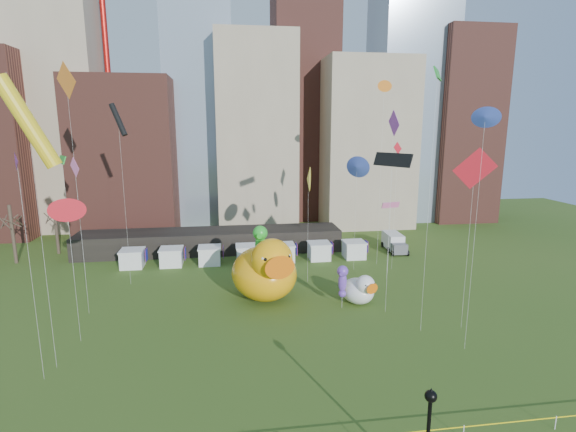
{
  "coord_description": "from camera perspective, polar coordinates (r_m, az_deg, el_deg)",
  "views": [
    {
      "loc": [
        -1.38,
        -20.72,
        18.08
      ],
      "look_at": [
        2.75,
        8.5,
        12.0
      ],
      "focal_mm": 27.0,
      "sensor_mm": 36.0,
      "label": 1
    }
  ],
  "objects": [
    {
      "name": "kite_4",
      "position": [
        49.35,
        2.7,
        4.88
      ],
      "size": [
        1.0,
        2.75,
        13.67
      ],
      "color": "silver",
      "rests_on": "ground"
    },
    {
      "name": "kite_7",
      "position": [
        33.81,
        -32.1,
        5.9
      ],
      "size": [
        0.62,
        1.18,
        16.49
      ],
      "color": "silver",
      "rests_on": "ground"
    },
    {
      "name": "kite_1",
      "position": [
        54.39,
        13.36,
        1.36
      ],
      "size": [
        2.37,
        0.79,
        9.08
      ],
      "color": "silver",
      "rests_on": "ground"
    },
    {
      "name": "small_duck",
      "position": [
        46.1,
        9.36,
        -9.55
      ],
      "size": [
        4.34,
        4.8,
        3.35
      ],
      "rotation": [
        0.0,
        0.0,
        0.38
      ],
      "color": "white",
      "rests_on": "ground"
    },
    {
      "name": "kite_6",
      "position": [
        57.24,
        12.56,
        16.17
      ],
      "size": [
        1.42,
        0.52,
        23.76
      ],
      "color": "silver",
      "rests_on": "ground"
    },
    {
      "name": "vendor_tents",
      "position": [
        59.26,
        -5.4,
        -5.06
      ],
      "size": [
        33.24,
        2.8,
        2.4
      ],
      "color": "white",
      "rests_on": "ground"
    },
    {
      "name": "seahorse_green",
      "position": [
        46.5,
        -3.64,
        -3.6
      ],
      "size": [
        1.8,
        2.13,
        7.81
      ],
      "rotation": [
        0.0,
        0.0,
        -0.16
      ],
      "color": "silver",
      "rests_on": "ground"
    },
    {
      "name": "kite_15",
      "position": [
        50.82,
        13.75,
        11.42
      ],
      "size": [
        0.16,
        2.94,
        19.98
      ],
      "color": "silver",
      "rests_on": "ground"
    },
    {
      "name": "seahorse_purple",
      "position": [
        44.2,
        7.23,
        -8.2
      ],
      "size": [
        1.47,
        1.64,
        4.54
      ],
      "rotation": [
        0.0,
        0.0,
        -0.4
      ],
      "color": "silver",
      "rests_on": "ground"
    },
    {
      "name": "kite_0",
      "position": [
        40.32,
        23.37,
        5.56
      ],
      "size": [
        3.03,
        1.93,
        16.4
      ],
      "color": "silver",
      "rests_on": "ground"
    },
    {
      "name": "kite_9",
      "position": [
        44.72,
        -26.22,
        5.16
      ],
      "size": [
        1.21,
        1.44,
        15.37
      ],
      "color": "silver",
      "rests_on": "ground"
    },
    {
      "name": "kite_12",
      "position": [
        35.01,
        -31.06,
        10.47
      ],
      "size": [
        3.9,
        1.75,
        21.57
      ],
      "color": "silver",
      "rests_on": "ground"
    },
    {
      "name": "kite_10",
      "position": [
        51.52,
        -21.45,
        11.68
      ],
      "size": [
        2.12,
        1.58,
        20.65
      ],
      "color": "silver",
      "rests_on": "ground"
    },
    {
      "name": "kite_3",
      "position": [
        58.05,
        -27.61,
        6.52
      ],
      "size": [
        1.9,
        2.95,
        14.77
      ],
      "color": "silver",
      "rests_on": "ground"
    },
    {
      "name": "kite_2",
      "position": [
        41.57,
        13.61,
        7.15
      ],
      "size": [
        2.59,
        3.81,
        15.73
      ],
      "color": "silver",
      "rests_on": "ground"
    },
    {
      "name": "skyline",
      "position": [
        81.93,
        -5.65,
        13.94
      ],
      "size": [
        101.0,
        23.0,
        68.0
      ],
      "color": "brown",
      "rests_on": "ground"
    },
    {
      "name": "kite_8",
      "position": [
        55.5,
        14.2,
        7.84
      ],
      "size": [
        1.36,
        0.75,
        16.31
      ],
      "color": "silver",
      "rests_on": "ground"
    },
    {
      "name": "kite_14",
      "position": [
        52.25,
        -27.16,
        15.31
      ],
      "size": [
        2.76,
        2.74,
        24.77
      ],
      "color": "silver",
      "rests_on": "ground"
    },
    {
      "name": "big_duck",
      "position": [
        45.86,
        -2.96,
        -7.17
      ],
      "size": [
        8.51,
        10.09,
        7.2
      ],
      "rotation": [
        0.0,
        0.0,
        0.24
      ],
      "color": "#FFA60D",
      "rests_on": "ground"
    },
    {
      "name": "lamppost",
      "position": [
        24.65,
        18.0,
        -25.15
      ],
      "size": [
        0.6,
        0.6,
        5.79
      ],
      "color": "black",
      "rests_on": "footpath"
    },
    {
      "name": "box_truck",
      "position": [
        66.4,
        13.78,
        -3.35
      ],
      "size": [
        2.68,
        6.04,
        2.52
      ],
      "rotation": [
        0.0,
        0.0,
        -0.05
      ],
      "color": "white",
      "rests_on": "ground"
    },
    {
      "name": "kite_13",
      "position": [
        54.01,
        9.07,
        6.39
      ],
      "size": [
        1.55,
        2.42,
        14.58
      ],
      "color": "silver",
      "rests_on": "ground"
    },
    {
      "name": "kite_5",
      "position": [
        36.15,
        24.54,
        11.6
      ],
      "size": [
        0.99,
        1.42,
        19.57
      ],
      "color": "silver",
      "rests_on": "ground"
    },
    {
      "name": "bare_trees",
      "position": [
        69.14,
        -32.44,
        -1.95
      ],
      "size": [
        8.44,
        6.44,
        8.5
      ],
      "color": "#382B21",
      "rests_on": "ground"
    },
    {
      "name": "kite_16",
      "position": [
        39.29,
        -27.08,
        0.69
      ],
      "size": [
        1.93,
        0.67,
        12.46
      ],
      "color": "silver",
      "rests_on": "ground"
    },
    {
      "name": "pavilion",
      "position": [
        64.9,
        -10.09,
        -3.25
      ],
      "size": [
        38.0,
        6.0,
        3.2
      ],
      "primitive_type": "cube",
      "color": "black",
      "rests_on": "ground"
    },
    {
      "name": "kite_11",
      "position": [
        38.44,
        19.07,
        17.0
      ],
      "size": [
        1.97,
        2.77,
        22.72
      ],
      "color": "silver",
      "rests_on": "ground"
    }
  ]
}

